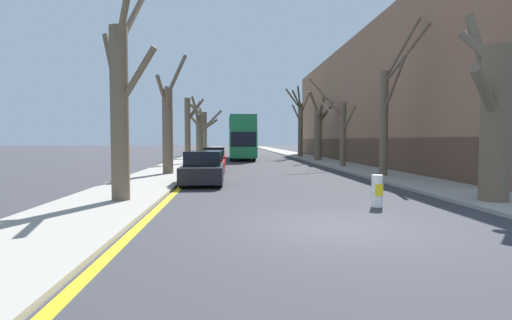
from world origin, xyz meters
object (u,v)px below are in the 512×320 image
street_tree_left_2 (188,129)px  street_tree_right_2 (341,130)px  street_tree_right_0 (493,115)px  parked_car_2 (214,157)px  double_decker_bus (242,136)px  street_tree_left_1 (168,126)px  parked_car_0 (203,169)px  street_tree_right_1 (387,113)px  street_tree_right_4 (300,124)px  street_tree_left_4 (204,130)px  parked_car_1 (210,162)px  street_tree_left_3 (199,133)px  street_tree_right_3 (319,130)px  traffic_bollard (377,191)px  street_tree_left_0 (121,100)px

street_tree_left_2 → street_tree_right_2: street_tree_right_2 is taller
street_tree_right_0 → parked_car_2: (-9.55, 18.89, -2.14)m
street_tree_left_2 → double_decker_bus: (4.68, 9.19, -0.47)m
street_tree_left_1 → parked_car_0: (2.31, -4.73, -2.13)m
street_tree_right_1 → street_tree_right_4: 25.29m
street_tree_left_4 → parked_car_1: 30.20m
street_tree_right_1 → double_decker_bus: bearing=108.6°
double_decker_bus → parked_car_0: size_ratio=2.92×
street_tree_left_3 → street_tree_left_1: bearing=-90.5°
street_tree_right_2 → street_tree_right_3: bearing=87.7°
street_tree_right_0 → street_tree_right_2: bearing=90.6°
street_tree_right_1 → street_tree_left_4: bearing=109.6°
street_tree_left_1 → street_tree_right_2: bearing=26.1°
parked_car_0 → street_tree_right_2: bearing=48.1°
street_tree_left_2 → street_tree_right_4: size_ratio=0.68×
traffic_bollard → street_tree_left_1: bearing=125.3°
street_tree_left_3 → street_tree_right_1: 25.83m
street_tree_right_2 → double_decker_bus: size_ratio=0.56×
street_tree_right_0 → parked_car_2: 21.28m
parked_car_1 → street_tree_left_4: bearing=94.5°
street_tree_left_2 → street_tree_right_0: size_ratio=0.85×
street_tree_left_3 → street_tree_left_2: bearing=-90.4°
street_tree_right_0 → parked_car_2: bearing=116.8°
street_tree_right_0 → traffic_bollard: (-3.84, -0.33, -2.34)m
double_decker_bus → street_tree_left_1: bearing=-103.9°
street_tree_left_0 → street_tree_right_2: (11.62, 15.82, -0.54)m
street_tree_left_4 → street_tree_right_2: size_ratio=1.10×
street_tree_right_0 → parked_car_1: (-9.55, 12.77, -2.18)m
street_tree_left_1 → street_tree_right_0: 16.18m
double_decker_bus → street_tree_right_2: bearing=-63.1°
street_tree_left_3 → street_tree_right_4: street_tree_right_4 is taller
street_tree_left_3 → traffic_bollard: bearing=-76.3°
street_tree_right_2 → parked_car_0: 14.20m
parked_car_2 → traffic_bollard: bearing=-73.5°
street_tree_right_2 → parked_car_1: size_ratio=1.60×
parked_car_2 → street_tree_left_1: bearing=-106.3°
street_tree_left_4 → street_tree_left_1: bearing=-89.9°
parked_car_0 → parked_car_2: 12.61m
street_tree_left_1 → parked_car_1: bearing=37.5°
double_decker_bus → parked_car_1: double_decker_bus is taller
street_tree_right_3 → street_tree_right_1: bearing=-90.2°
street_tree_left_0 → street_tree_right_3: street_tree_left_0 is taller
street_tree_left_3 → double_decker_bus: street_tree_left_3 is taller
traffic_bollard → parked_car_0: bearing=130.8°
parked_car_0 → parked_car_1: 6.50m
street_tree_right_0 → parked_car_0: size_ratio=1.61×
street_tree_left_1 → traffic_bollard: bearing=-54.7°
street_tree_left_1 → street_tree_right_1: 12.19m
street_tree_left_3 → street_tree_right_3: street_tree_left_3 is taller
street_tree_left_0 → street_tree_left_4: (-0.15, 41.85, 0.12)m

